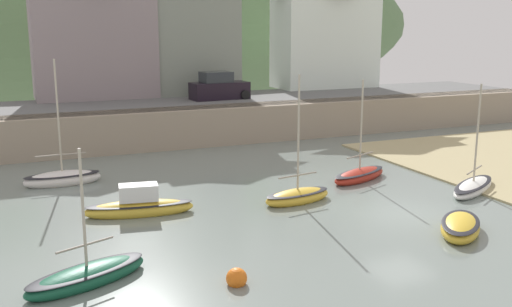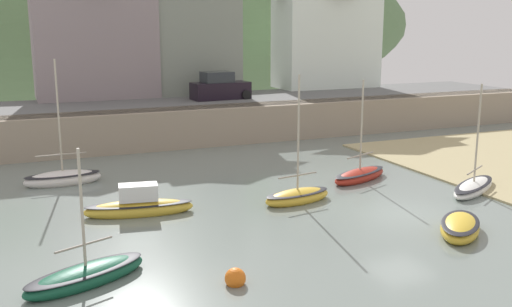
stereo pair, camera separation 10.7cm
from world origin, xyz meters
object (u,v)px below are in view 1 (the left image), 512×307
at_px(dinghy_open_wooden, 87,276).
at_px(parked_car_near_slipway, 219,88).
at_px(waterfront_building_centre, 189,22).
at_px(sailboat_white_hull, 473,186).
at_px(sailboat_far_left, 63,178).
at_px(waterfront_building_left, 92,23).
at_px(sailboat_blue_trim, 139,206).
at_px(fishing_boat_green, 359,175).
at_px(waterfront_building_right, 325,26).
at_px(sailboat_tall_mast, 460,227).
at_px(motorboat_with_cabin, 298,196).
at_px(mooring_buoy, 237,278).

bearing_deg(dinghy_open_wooden, parked_car_near_slipway, 38.79).
distance_m(waterfront_building_centre, sailboat_white_hull, 25.69).
bearing_deg(sailboat_far_left, dinghy_open_wooden, -94.29).
relative_size(waterfront_building_left, sailboat_blue_trim, 2.29).
distance_m(sailboat_white_hull, fishing_boat_green, 5.35).
bearing_deg(fishing_boat_green, waterfront_building_centre, 74.95).
height_order(waterfront_building_right, sailboat_far_left, waterfront_building_right).
bearing_deg(dinghy_open_wooden, waterfront_building_left, 58.21).
bearing_deg(sailboat_far_left, waterfront_building_right, 30.76).
distance_m(fishing_boat_green, parked_car_near_slipway, 15.77).
bearing_deg(sailboat_tall_mast, sailboat_blue_trim, 102.11).
bearing_deg(dinghy_open_wooden, sailboat_far_left, 65.35).
xyz_separation_m(waterfront_building_centre, sailboat_blue_trim, (-8.61, -21.07, -7.43)).
bearing_deg(waterfront_building_right, sailboat_far_left, -146.79).
bearing_deg(dinghy_open_wooden, motorboat_with_cabin, 4.67).
bearing_deg(sailboat_white_hull, mooring_buoy, 170.14).
bearing_deg(fishing_boat_green, dinghy_open_wooden, -175.96).
relative_size(sailboat_tall_mast, motorboat_with_cabin, 0.57).
bearing_deg(waterfront_building_centre, waterfront_building_right, 0.00).
height_order(dinghy_open_wooden, fishing_boat_green, fishing_boat_green).
relative_size(waterfront_building_left, motorboat_with_cabin, 1.82).
relative_size(waterfront_building_right, dinghy_open_wooden, 2.31).
distance_m(sailboat_blue_trim, mooring_buoy, 7.83).
distance_m(dinghy_open_wooden, parked_car_near_slipway, 25.72).
bearing_deg(sailboat_tall_mast, fishing_boat_green, 39.54).
distance_m(sailboat_blue_trim, sailboat_tall_mast, 12.53).
relative_size(waterfront_building_left, sailboat_tall_mast, 3.18).
relative_size(waterfront_building_right, motorboat_with_cabin, 1.74).
height_order(dinghy_open_wooden, parked_car_near_slipway, parked_car_near_slipway).
relative_size(sailboat_white_hull, sailboat_far_left, 0.83).
xyz_separation_m(sailboat_white_hull, parked_car_near_slipway, (-5.67, 19.21, 2.98)).
xyz_separation_m(waterfront_building_left, sailboat_far_left, (-3.88, -14.96, -7.40)).
height_order(sailboat_blue_trim, mooring_buoy, sailboat_blue_trim).
bearing_deg(sailboat_tall_mast, sailboat_white_hull, -1.98).
xyz_separation_m(waterfront_building_centre, mooring_buoy, (-7.35, -28.80, -7.58)).
xyz_separation_m(waterfront_building_right, sailboat_white_hull, (-5.42, -23.71, -7.22)).
distance_m(waterfront_building_right, sailboat_white_hull, 25.37).
height_order(waterfront_building_centre, dinghy_open_wooden, waterfront_building_centre).
distance_m(waterfront_building_left, waterfront_building_centre, 7.16).
xyz_separation_m(fishing_boat_green, parked_car_near_slipway, (-1.95, 15.36, 2.95)).
bearing_deg(parked_car_near_slipway, waterfront_building_right, 17.45).
xyz_separation_m(sailboat_white_hull, fishing_boat_green, (-3.71, 3.85, 0.02)).
distance_m(waterfront_building_right, sailboat_far_left, 28.24).
distance_m(waterfront_building_centre, sailboat_far_left, 20.04).
height_order(sailboat_white_hull, parked_car_near_slipway, sailboat_white_hull).
relative_size(sailboat_tall_mast, sailboat_far_left, 0.53).
bearing_deg(waterfront_building_right, waterfront_building_centre, -180.00).
relative_size(sailboat_blue_trim, fishing_boat_green, 0.88).
relative_size(sailboat_blue_trim, parked_car_near_slipway, 1.07).
relative_size(waterfront_building_left, mooring_buoy, 16.34).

